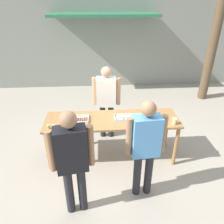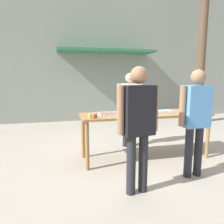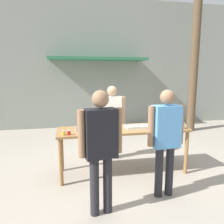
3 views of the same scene
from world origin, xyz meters
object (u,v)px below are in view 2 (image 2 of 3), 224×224
Objects in this scene: food_tray_buns at (159,112)px; person_customer_with_cup at (196,114)px; condiment_jar_ketchup at (95,116)px; condiment_jar_mustard at (90,116)px; food_tray_sausages at (112,114)px; person_customer_holding_hotdog at (138,120)px; utility_pole at (204,19)px; person_server_behind_table at (130,103)px; beer_cup at (204,110)px.

person_customer_with_cup is (0.15, -0.94, 0.10)m from food_tray_buns.
condiment_jar_ketchup is (-1.31, -0.26, 0.02)m from food_tray_buns.
condiment_jar_mustard is (-1.39, -0.26, 0.02)m from food_tray_buns.
food_tray_sausages is 5.89× the size of condiment_jar_ketchup.
condiment_jar_ketchup is 0.05× the size of person_customer_holding_hotdog.
utility_pole is (4.09, 2.93, 2.48)m from condiment_jar_ketchup.
person_customer_holding_hotdog is (0.06, -1.19, 0.12)m from food_tray_sausages.
food_tray_sausages is 0.29× the size of person_server_behind_table.
utility_pole reaches higher than condiment_jar_ketchup.
utility_pole is at bearing 56.02° from beer_cup.
utility_pole reaches higher than food_tray_buns.
person_customer_with_cup is at bearing -40.40° from food_tray_sausages.
condiment_jar_mustard is (-0.44, -0.26, 0.03)m from food_tray_sausages.
condiment_jar_ketchup is 0.01× the size of utility_pole.
beer_cup is (0.81, -0.24, 0.04)m from food_tray_buns.
utility_pole reaches higher than person_customer_holding_hotdog.
beer_cup is (2.20, 0.01, 0.02)m from condiment_jar_mustard.
beer_cup is (1.77, -0.25, 0.04)m from food_tray_sausages.
person_server_behind_table is at bearing 51.35° from food_tray_sausages.
person_server_behind_table is at bearing 46.71° from condiment_jar_ketchup.
utility_pole is (3.73, 2.67, 2.51)m from food_tray_sausages.
person_customer_holding_hotdog is at bearing -66.27° from condiment_jar_ketchup.
person_customer_holding_hotdog is at bearing -62.01° from condiment_jar_mustard.
person_customer_with_cup is at bearing -23.77° from condiment_jar_mustard.
person_customer_holding_hotdog is (0.50, -0.93, 0.10)m from condiment_jar_mustard.
food_tray_buns is 5.91× the size of condiment_jar_ketchup.
condiment_jar_ketchup is at bearing -29.53° from person_customer_with_cup.
person_customer_holding_hotdog reaches higher than food_tray_sausages.
food_tray_sausages is 1.45m from person_customer_with_cup.
utility_pole is at bearing 35.68° from condiment_jar_ketchup.
food_tray_sausages is at bearing 172.10° from beer_cup.
condiment_jar_ketchup is at bearing -143.60° from food_tray_sausages.
food_tray_sausages is 1.78m from beer_cup.
person_customer_with_cup is (-0.67, -0.69, 0.06)m from beer_cup.
condiment_jar_mustard is at bearing -179.64° from beer_cup.
person_server_behind_table reaches higher than food_tray_sausages.
utility_pole is (4.17, 2.93, 2.48)m from condiment_jar_mustard.
food_tray_buns is 0.07× the size of utility_pole.
food_tray_sausages is 0.95m from food_tray_buns.
condiment_jar_ketchup reaches higher than food_tray_buns.
utility_pole reaches higher than person_server_behind_table.
condiment_jar_ketchup is 1.40m from person_server_behind_table.
person_customer_holding_hotdog is at bearing -151.00° from beer_cup.
condiment_jar_mustard is 2.20m from beer_cup.
condiment_jar_mustard is at bearing -169.50° from food_tray_buns.
beer_cup is 4.30m from utility_pole.
condiment_jar_ketchup is 1.02m from person_customer_holding_hotdog.
utility_pole reaches higher than condiment_jar_mustard.
food_tray_buns is 0.95m from person_customer_with_cup.
utility_pole is at bearing -130.65° from person_customer_with_cup.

